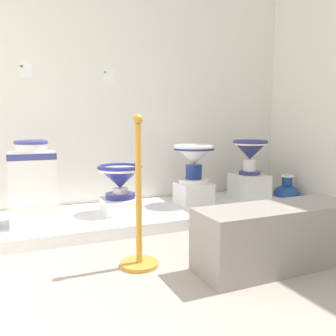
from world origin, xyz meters
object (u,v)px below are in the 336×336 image
object	(u,v)px
plinth_block_slender_white	(120,205)
info_placard_first	(26,71)
plinth_block_pale_glazed	(194,194)
plinth_block_leftmost	(249,186)
stanchion_post_near_left	(139,222)
antique_toilet_pale_glazed	(194,157)
plinth_block_tall_cobalt	(34,211)
info_placard_second	(108,77)
antique_toilet_slender_white	(120,177)
decorative_vase_spare	(287,192)
antique_toilet_tall_cobalt	(32,169)
museum_bench	(278,236)
antique_toilet_leftmost	(250,151)

from	to	relation	value
plinth_block_slender_white	info_placard_first	distance (m)	1.55
plinth_block_slender_white	plinth_block_pale_glazed	size ratio (longest dim) A/B	1.00
plinth_block_slender_white	plinth_block_leftmost	size ratio (longest dim) A/B	0.84
plinth_block_leftmost	info_placard_first	xyz separation A→B (m)	(-2.28, 0.43, 1.19)
stanchion_post_near_left	antique_toilet_pale_glazed	bearing A→B (deg)	47.84
plinth_block_tall_cobalt	info_placard_second	bearing A→B (deg)	35.64
antique_toilet_pale_glazed	antique_toilet_slender_white	bearing A→B (deg)	-176.99
decorative_vase_spare	plinth_block_slender_white	bearing A→B (deg)	179.38
plinth_block_leftmost	plinth_block_tall_cobalt	bearing A→B (deg)	-176.56
plinth_block_leftmost	stanchion_post_near_left	bearing A→B (deg)	-146.99
antique_toilet_slender_white	plinth_block_leftmost	xyz separation A→B (m)	(1.53, 0.09, -0.21)
plinth_block_tall_cobalt	antique_toilet_tall_cobalt	xyz separation A→B (m)	(-0.00, 0.00, 0.35)
info_placard_second	antique_toilet_pale_glazed	bearing A→B (deg)	-31.98
plinth_block_slender_white	antique_toilet_slender_white	distance (m)	0.27
plinth_block_tall_cobalt	antique_toilet_tall_cobalt	bearing A→B (deg)	180.00
plinth_block_slender_white	antique_toilet_slender_white	xyz separation A→B (m)	(0.00, 0.00, 0.27)
plinth_block_tall_cobalt	plinth_block_pale_glazed	xyz separation A→B (m)	(1.55, 0.09, 0.01)
antique_toilet_tall_cobalt	info_placard_second	size ratio (longest dim) A/B	3.36
museum_bench	decorative_vase_spare	bearing A→B (deg)	45.68
antique_toilet_tall_cobalt	antique_toilet_pale_glazed	world-z (taller)	antique_toilet_tall_cobalt
antique_toilet_tall_cobalt	antique_toilet_slender_white	size ratio (longest dim) A/B	1.17
antique_toilet_slender_white	stanchion_post_near_left	bearing A→B (deg)	-98.93
plinth_block_tall_cobalt	antique_toilet_pale_glazed	world-z (taller)	antique_toilet_pale_glazed
antique_toilet_leftmost	museum_bench	xyz separation A→B (m)	(-0.86, -1.46, -0.43)
plinth_block_leftmost	info_placard_second	size ratio (longest dim) A/B	2.75
plinth_block_tall_cobalt	decorative_vase_spare	distance (m)	2.74
plinth_block_slender_white	antique_toilet_leftmost	bearing A→B (deg)	3.27
antique_toilet_tall_cobalt	plinth_block_leftmost	bearing A→B (deg)	3.44
antique_toilet_pale_glazed	stanchion_post_near_left	world-z (taller)	stanchion_post_near_left
plinth_block_slender_white	museum_bench	world-z (taller)	museum_bench
info_placard_first	antique_toilet_slender_white	bearing A→B (deg)	-34.46
antique_toilet_pale_glazed	museum_bench	bearing A→B (deg)	-95.13
plinth_block_pale_glazed	info_placard_second	size ratio (longest dim) A/B	2.29
plinth_block_pale_glazed	decorative_vase_spare	size ratio (longest dim) A/B	0.96
antique_toilet_leftmost	museum_bench	size ratio (longest dim) A/B	0.35
plinth_block_tall_cobalt	plinth_block_slender_white	world-z (taller)	plinth_block_tall_cobalt
antique_toilet_tall_cobalt	info_placard_first	world-z (taller)	info_placard_first
antique_toilet_tall_cobalt	museum_bench	bearing A→B (deg)	-42.90
antique_toilet_slender_white	plinth_block_pale_glazed	xyz separation A→B (m)	(0.79, 0.04, -0.23)
info_placard_second	antique_toilet_slender_white	bearing A→B (deg)	-93.92
plinth_block_slender_white	antique_toilet_leftmost	distance (m)	1.60
info_placard_first	antique_toilet_pale_glazed	bearing A→B (deg)	-17.05
antique_toilet_leftmost	decorative_vase_spare	size ratio (longest dim) A/B	1.13
antique_toilet_tall_cobalt	decorative_vase_spare	world-z (taller)	antique_toilet_tall_cobalt
info_placard_first	museum_bench	bearing A→B (deg)	-53.05
plinth_block_tall_cobalt	museum_bench	size ratio (longest dim) A/B	0.35
plinth_block_pale_glazed	antique_toilet_pale_glazed	distance (m)	0.38
plinth_block_slender_white	decorative_vase_spare	bearing A→B (deg)	-0.62
plinth_block_tall_cobalt	antique_toilet_leftmost	bearing A→B (deg)	3.44
plinth_block_leftmost	info_placard_second	world-z (taller)	info_placard_second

